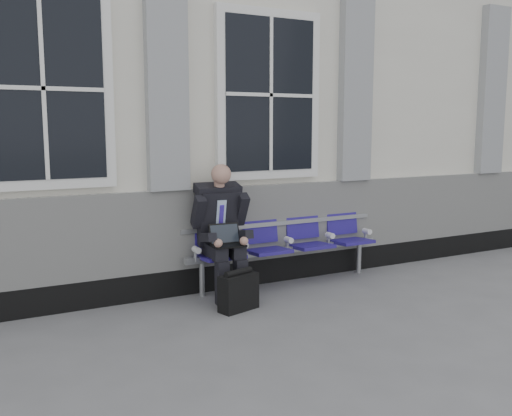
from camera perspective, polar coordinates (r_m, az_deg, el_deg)
ground at (r=5.67m, az=5.40°, el=-11.35°), size 70.00×70.00×0.00m
station_building at (r=8.46m, az=-7.77°, el=10.35°), size 14.40×4.40×4.49m
bench at (r=6.87m, az=2.97°, el=-3.07°), size 2.60×0.47×0.91m
businessman at (r=6.28m, az=-3.49°, el=-1.87°), size 0.63×0.84×1.49m
briefcase at (r=5.95m, az=-1.76°, el=-8.33°), size 0.46×0.29×0.44m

